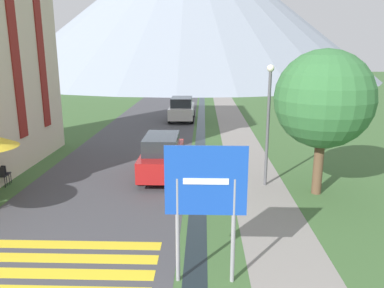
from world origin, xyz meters
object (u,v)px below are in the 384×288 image
at_px(parked_car_near, 162,155).
at_px(parked_car_far, 182,109).
at_px(streetlamp, 268,115).
at_px(cafe_chair_far_left, 1,175).
at_px(tree_by_path, 324,99).
at_px(road_sign, 206,194).
at_px(cafe_chair_far_right, 3,173).

bearing_deg(parked_car_near, parked_car_far, 89.71).
bearing_deg(streetlamp, parked_car_far, 106.14).
bearing_deg(parked_car_near, cafe_chair_far_left, -165.47).
bearing_deg(streetlamp, tree_by_path, -25.37).
bearing_deg(cafe_chair_far_left, streetlamp, 15.19).
xyz_separation_m(parked_car_near, tree_by_path, (6.10, -1.93, 2.69)).
height_order(road_sign, cafe_chair_far_right, road_sign).
xyz_separation_m(road_sign, parked_car_far, (-1.77, 21.25, -1.28)).
height_order(parked_car_far, cafe_chair_far_left, parked_car_far).
distance_m(cafe_chair_far_right, tree_by_path, 12.80).
distance_m(streetlamp, tree_by_path, 2.13).
xyz_separation_m(road_sign, streetlamp, (2.46, 6.64, 0.68)).
distance_m(road_sign, parked_car_far, 21.36).
xyz_separation_m(cafe_chair_far_right, tree_by_path, (12.41, -0.52, 3.08)).
xyz_separation_m(parked_car_near, cafe_chair_far_right, (-6.31, -1.41, -0.40)).
height_order(parked_car_near, cafe_chair_far_right, parked_car_near).
height_order(road_sign, cafe_chair_far_left, road_sign).
height_order(parked_car_near, cafe_chair_far_left, parked_car_near).
distance_m(cafe_chair_far_right, cafe_chair_far_left, 0.22).
height_order(cafe_chair_far_right, cafe_chair_far_left, same).
height_order(road_sign, parked_car_far, road_sign).
xyz_separation_m(parked_car_far, streetlamp, (4.23, -14.61, 1.96)).
bearing_deg(cafe_chair_far_right, parked_car_near, 40.97).
xyz_separation_m(parked_car_far, tree_by_path, (6.04, -15.46, 2.68)).
bearing_deg(streetlamp, cafe_chair_far_right, -178.19).
bearing_deg(parked_car_far, road_sign, -85.24).
bearing_deg(parked_car_near, road_sign, -76.61).
distance_m(parked_car_far, streetlamp, 15.33).
height_order(parked_car_near, parked_car_far, same).
bearing_deg(streetlamp, parked_car_near, 165.93).
bearing_deg(road_sign, cafe_chair_far_left, 143.06).
distance_m(parked_car_near, streetlamp, 4.84).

